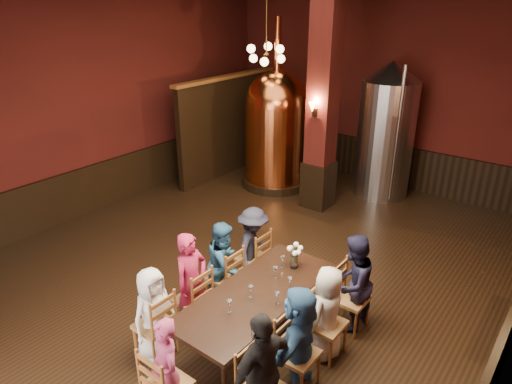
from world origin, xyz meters
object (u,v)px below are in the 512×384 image
Objects in this scene: person_1 at (192,282)px; copper_kettle at (276,128)px; steel_vessel at (386,131)px; person_2 at (225,264)px; dining_table at (257,296)px; rose_vase at (294,252)px; person_0 at (153,313)px.

copper_kettle is at bearing 23.10° from person_1.
steel_vessel is (0.09, 5.99, 0.78)m from person_1.
copper_kettle is (-2.14, 4.95, 0.68)m from person_1.
dining_table is at bearing -133.13° from person_2.
steel_vessel is (0.09, 5.33, 0.83)m from person_2.
copper_kettle is 10.25× the size of rose_vase.
steel_vessel is at bearing 25.11° from copper_kettle.
person_1 is 0.48× the size of steel_vessel.
rose_vase is at bearing -85.27° from person_2.
dining_table is 1.79× the size of person_2.
steel_vessel is at bearing -22.76° from person_2.
steel_vessel is 4.98m from rose_vase.
steel_vessel is (-0.76, 5.67, 0.81)m from dining_table.
person_1 reaches higher than person_0.
person_0 is 6.06m from copper_kettle.
person_0 is 2.03m from rose_vase.
dining_table is 6.40× the size of rose_vase.
dining_table is at bearing -93.58° from rose_vase.
person_1 is at bearing -158.78° from dining_table.
person_1 is 5.43m from copper_kettle.
rose_vase is at bearing -25.62° from person_0.
copper_kettle is at bearing 22.10° from person_0.
person_0 is at bearing 158.08° from person_2.
rose_vase is (0.81, -4.89, -0.50)m from steel_vessel.
person_1 is 3.85× the size of rose_vase.
steel_vessel reaches higher than dining_table.
person_0 is 0.42× the size of steel_vessel.
dining_table is at bearing -82.36° from steel_vessel.
copper_kettle is 4.91m from rose_vase.
rose_vase is at bearing -80.60° from steel_vessel.
rose_vase is (0.90, 1.11, 0.27)m from person_1.
person_2 is at bearing -90.96° from steel_vessel.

